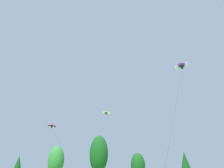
{
  "coord_description": "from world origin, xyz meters",
  "views": [
    {
      "loc": [
        3.8,
        -5.47,
        2.8
      ],
      "look_at": [
        -1.84,
        20.88,
        14.88
      ],
      "focal_mm": 32.34,
      "sensor_mm": 36.0,
      "label": 1
    }
  ],
  "objects": [
    {
      "name": "treeline_tree_a",
      "position": [
        -40.52,
        56.56,
        5.24
      ],
      "size": [
        3.44,
        3.44,
        8.37
      ],
      "color": "#472D19",
      "rests_on": "ground_plane"
    },
    {
      "name": "treeline_tree_b",
      "position": [
        -25.7,
        53.27,
        6.45
      ],
      "size": [
        4.68,
        4.68,
        10.66
      ],
      "color": "#472D19",
      "rests_on": "ground_plane"
    },
    {
      "name": "treeline_tree_c",
      "position": [
        -13.41,
        56.06,
        8.36
      ],
      "size": [
        5.53,
        5.53,
        13.8
      ],
      "color": "#472D19",
      "rests_on": "ground_plane"
    },
    {
      "name": "treeline_tree_d",
      "position": [
        -1.91,
        56.75,
        5.14
      ],
      "size": [
        4.09,
        4.09,
        8.49
      ],
      "color": "#472D19",
      "rests_on": "ground_plane"
    },
    {
      "name": "treeline_tree_e",
      "position": [
        11.12,
        57.15,
        5.45
      ],
      "size": [
        3.51,
        3.51,
        8.7
      ],
      "color": "#472D19",
      "rests_on": "ground_plane"
    },
    {
      "name": "parafoil_kite_high_lime_white",
      "position": [
        -9.0,
        46.7,
        18.15
      ],
      "size": [
        3.65,
        22.36,
        17.48
      ],
      "color": "#93D633"
    },
    {
      "name": "parafoil_kite_mid_purple",
      "position": [
        9.12,
        26.38,
        19.57
      ],
      "size": [
        6.47,
        10.47,
        18.62
      ],
      "color": "purple"
    },
    {
      "name": "parafoil_kite_far_magenta",
      "position": [
        -20.98,
        39.71,
        13.57
      ],
      "size": [
        15.41,
        15.58,
        12.94
      ],
      "color": "#D12893"
    }
  ]
}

